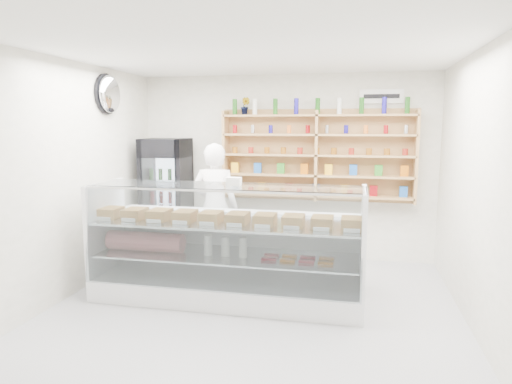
# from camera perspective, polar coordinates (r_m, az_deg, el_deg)

# --- Properties ---
(room) EXTENTS (5.00, 5.00, 5.00)m
(room) POSITION_cam_1_polar(r_m,az_deg,el_deg) (4.61, -1.12, 0.40)
(room) COLOR #ABABB0
(room) RESTS_ON ground
(display_counter) EXTENTS (3.14, 0.94, 1.37)m
(display_counter) POSITION_cam_1_polar(r_m,az_deg,el_deg) (5.44, -3.61, -9.52)
(display_counter) COLOR white
(display_counter) RESTS_ON floor
(shop_worker) EXTENTS (0.67, 0.45, 1.80)m
(shop_worker) POSITION_cam_1_polar(r_m,az_deg,el_deg) (6.42, -5.15, -1.90)
(shop_worker) COLOR white
(shop_worker) RESTS_ON floor
(drinks_cooler) EXTENTS (0.69, 0.67, 1.84)m
(drinks_cooler) POSITION_cam_1_polar(r_m,az_deg,el_deg) (7.15, -11.09, -0.78)
(drinks_cooler) COLOR black
(drinks_cooler) RESTS_ON floor
(wall_shelving) EXTENTS (2.84, 0.28, 1.33)m
(wall_shelving) POSITION_cam_1_polar(r_m,az_deg,el_deg) (6.82, 7.60, 4.54)
(wall_shelving) COLOR #AA8350
(wall_shelving) RESTS_ON back_wall
(potted_plant) EXTENTS (0.17, 0.15, 0.26)m
(potted_plant) POSITION_cam_1_polar(r_m,az_deg,el_deg) (6.99, -1.35, 10.69)
(potted_plant) COLOR #1E6626
(potted_plant) RESTS_ON wall_shelving
(security_mirror) EXTENTS (0.15, 0.50, 0.50)m
(security_mirror) POSITION_cam_1_polar(r_m,az_deg,el_deg) (6.52, -17.81, 11.58)
(security_mirror) COLOR silver
(security_mirror) RESTS_ON left_wall
(wall_sign) EXTENTS (0.62, 0.03, 0.20)m
(wall_sign) POSITION_cam_1_polar(r_m,az_deg,el_deg) (6.93, 15.41, 11.46)
(wall_sign) COLOR white
(wall_sign) RESTS_ON back_wall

